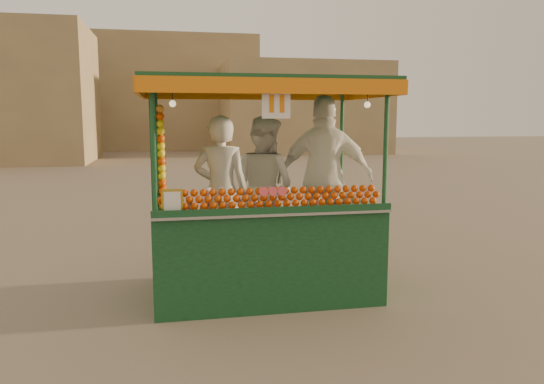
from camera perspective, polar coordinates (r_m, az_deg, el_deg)
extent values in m
plane|color=#726451|center=(5.82, -4.66, -11.70)|extent=(90.00, 90.00, 0.00)
cube|color=tan|center=(30.42, 3.28, 9.09)|extent=(9.00, 6.00, 5.00)
cube|color=tan|center=(35.50, -13.71, 10.35)|extent=(14.00, 7.00, 7.00)
cube|color=#103A1A|center=(6.05, -1.04, -9.52)|extent=(2.40, 1.48, 0.28)
cylinder|color=black|center=(5.96, -9.03, -9.63)|extent=(0.33, 0.09, 0.33)
cylinder|color=black|center=(6.23, 6.58, -8.77)|extent=(0.33, 0.09, 0.33)
cube|color=#103A1A|center=(5.34, 0.10, -6.25)|extent=(2.40, 0.28, 0.74)
cube|color=#103A1A|center=(5.91, -11.41, -4.99)|extent=(0.28, 1.20, 0.74)
cube|color=#103A1A|center=(6.27, 8.41, -4.18)|extent=(0.28, 1.20, 0.74)
cube|color=#B2B2B7|center=(5.29, 0.04, -2.15)|extent=(2.40, 0.42, 0.03)
cylinder|color=#103A1A|center=(4.99, -12.81, 4.35)|extent=(0.05, 0.05, 1.29)
cylinder|color=#103A1A|center=(5.44, 12.32, 4.66)|extent=(0.05, 0.05, 1.29)
cylinder|color=#103A1A|center=(6.37, -12.49, 5.13)|extent=(0.05, 0.05, 1.29)
cylinder|color=#103A1A|center=(6.73, 7.61, 5.40)|extent=(0.05, 0.05, 1.29)
cube|color=#103A1A|center=(5.78, -1.09, 11.80)|extent=(2.58, 1.66, 0.07)
cube|color=orange|center=(4.96, 0.64, 11.56)|extent=(2.58, 0.04, 0.15)
cube|color=orange|center=(6.59, -2.39, 10.70)|extent=(2.58, 0.04, 0.15)
cube|color=orange|center=(5.69, -14.24, 10.87)|extent=(0.04, 1.66, 0.15)
cube|color=orange|center=(6.13, 11.08, 10.75)|extent=(0.04, 1.66, 0.15)
cylinder|color=#FF4D5B|center=(5.13, 0.10, 0.09)|extent=(0.09, 0.02, 0.09)
cube|color=#B48B21|center=(5.04, -10.85, -1.15)|extent=(0.20, 0.02, 0.26)
cube|color=white|center=(5.02, 0.46, 9.62)|extent=(0.28, 0.01, 0.28)
sphere|color=#FFE5B2|center=(5.05, -10.83, 9.47)|extent=(0.06, 0.06, 0.06)
sphere|color=#FFE5B2|center=(5.42, 10.38, 9.38)|extent=(0.06, 0.06, 0.06)
imported|color=silver|center=(5.96, -5.58, 0.05)|extent=(0.72, 0.57, 1.72)
imported|color=white|center=(6.33, -0.91, 0.52)|extent=(1.04, 1.05, 1.71)
imported|color=white|center=(6.30, 5.82, 1.59)|extent=(1.22, 0.71, 1.96)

